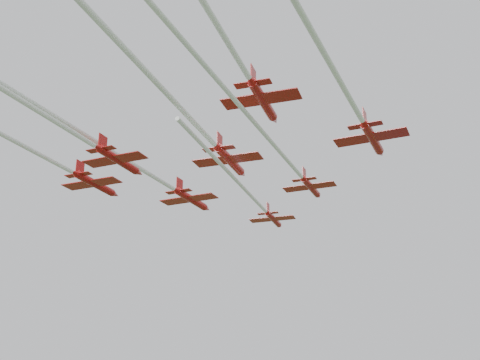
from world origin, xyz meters
The scene contains 8 objects.
jet_lead centered at (-5.51, 5.65, 57.04)m, with size 12.30×46.02×2.37m.
jet_row2_left centered at (-16.19, -11.11, 59.20)m, with size 10.64×66.40×2.94m.
jet_row2_right centered at (6.11, -9.23, 57.27)m, with size 10.55×54.73×2.35m.
jet_row3_left centered at (-22.92, -20.24, 57.86)m, with size 9.61×45.98×2.75m.
jet_row3_mid centered at (-1.44, -16.03, 59.13)m, with size 12.93×48.26×2.94m.
jet_row3_right centered at (18.24, -18.70, 58.88)m, with size 10.24×59.77×2.81m.
jet_row4_left centered at (-10.54, -35.40, 56.31)m, with size 10.62×61.57×2.55m.
jet_row4_right centered at (11.44, -32.69, 59.59)m, with size 15.25×56.85×2.74m.
Camera 1 is at (36.62, -74.02, 26.73)m, focal length 45.00 mm.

